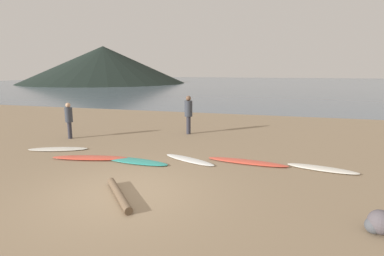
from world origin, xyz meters
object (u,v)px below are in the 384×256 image
object	(u,v)px
driftwood_log	(119,194)
person_0	(188,112)
beach_rock_far	(381,222)
surfboard_4	(247,162)
surfboard_5	(322,169)
surfboard_3	(189,160)
beach_rock_near	(373,225)
surfboard_2	(135,161)
surfboard_0	(58,149)
surfboard_1	(91,158)
person_1	(69,118)

from	to	relation	value
driftwood_log	person_0	bearing A→B (deg)	94.46
person_0	beach_rock_far	distance (m)	9.56
surfboard_4	driftwood_log	xyz separation A→B (m)	(-2.54, -3.56, 0.04)
surfboard_5	driftwood_log	world-z (taller)	driftwood_log
surfboard_3	beach_rock_near	world-z (taller)	beach_rock_near
person_0	driftwood_log	world-z (taller)	person_0
surfboard_3	surfboard_4	world-z (taller)	surfboard_4
beach_rock_near	surfboard_4	bearing A→B (deg)	126.25
surfboard_2	person_0	xyz separation A→B (m)	(0.36, 4.73, 1.00)
surfboard_0	surfboard_2	distance (m)	3.50
surfboard_1	surfboard_4	size ratio (longest dim) A/B	1.02
surfboard_3	person_1	bearing A→B (deg)	-172.23
person_0	driftwood_log	xyz separation A→B (m)	(0.58, -7.40, -0.95)
surfboard_0	person_0	world-z (taller)	person_0
surfboard_1	beach_rock_near	world-z (taller)	beach_rock_near
surfboard_3	beach_rock_far	size ratio (longest dim) A/B	4.53
person_1	surfboard_2	bearing A→B (deg)	-61.42
person_1	surfboard_3	bearing A→B (deg)	-48.70
surfboard_3	beach_rock_near	xyz separation A→B (m)	(4.52, -3.39, 0.12)
person_0	beach_rock_far	size ratio (longest dim) A/B	3.97
beach_rock_near	surfboard_0	bearing A→B (deg)	160.72
surfboard_3	surfboard_4	xyz separation A→B (m)	(1.84, 0.25, 0.01)
surfboard_2	driftwood_log	world-z (taller)	driftwood_log
surfboard_3	person_1	xyz separation A→B (m)	(-5.90, 1.73, 0.88)
person_1	beach_rock_near	bearing A→B (deg)	-58.56
surfboard_1	person_0	distance (m)	5.29
surfboard_2	surfboard_0	bearing A→B (deg)	175.61
surfboard_3	surfboard_4	distance (m)	1.86
surfboard_3	person_1	distance (m)	6.21
surfboard_2	person_1	xyz separation A→B (m)	(-4.27, 2.37, 0.88)
surfboard_1	surfboard_5	size ratio (longest dim) A/B	1.30
surfboard_4	surfboard_5	xyz separation A→B (m)	(2.21, -0.05, -0.00)
surfboard_0	surfboard_2	size ratio (longest dim) A/B	0.92
surfboard_3	surfboard_0	bearing A→B (deg)	-155.45
surfboard_1	person_1	distance (m)	3.78
surfboard_5	person_1	size ratio (longest dim) A/B	1.30
surfboard_3	driftwood_log	xyz separation A→B (m)	(-0.70, -3.30, 0.06)
person_0	beach_rock_near	world-z (taller)	person_0
surfboard_2	driftwood_log	xyz separation A→B (m)	(0.93, -2.66, 0.05)
surfboard_2	beach_rock_far	distance (m)	6.83
surfboard_0	driftwood_log	size ratio (longest dim) A/B	1.12
driftwood_log	beach_rock_far	bearing A→B (deg)	-0.82
driftwood_log	beach_rock_far	size ratio (longest dim) A/B	4.32
surfboard_0	beach_rock_near	xyz separation A→B (m)	(9.59, -3.36, 0.12)
surfboard_1	beach_rock_near	xyz separation A→B (m)	(7.69, -2.65, 0.10)
surfboard_2	person_1	world-z (taller)	person_1
surfboard_3	person_0	xyz separation A→B (m)	(-1.27, 4.09, 1.01)
beach_rock_far	person_1	bearing A→B (deg)	154.12
surfboard_1	person_1	size ratio (longest dim) A/B	1.69
surfboard_2	surfboard_5	distance (m)	5.74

